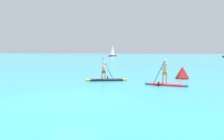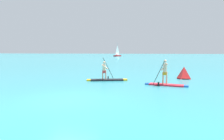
% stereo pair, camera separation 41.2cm
% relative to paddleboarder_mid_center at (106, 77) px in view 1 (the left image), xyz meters
% --- Properties ---
extents(ground, '(440.00, 440.00, 0.00)m').
position_rel_paddleboarder_mid_center_xyz_m(ground, '(0.06, -6.93, -0.29)').
color(ground, teal).
extents(paddleboarder_mid_center, '(3.29, 1.52, 1.94)m').
position_rel_paddleboarder_mid_center_xyz_m(paddleboarder_mid_center, '(0.00, 0.00, 0.00)').
color(paddleboarder_mid_center, black).
rests_on(paddleboarder_mid_center, ground).
extents(paddleboarder_far_right, '(2.98, 1.03, 1.86)m').
position_rel_paddleboarder_mid_center_xyz_m(paddleboarder_far_right, '(4.69, -1.29, 0.12)').
color(paddleboarder_far_right, red).
rests_on(paddleboarder_far_right, ground).
extents(race_marker_buoy, '(1.26, 1.26, 1.07)m').
position_rel_paddleboarder_mid_center_xyz_m(race_marker_buoy, '(6.28, 2.80, 0.17)').
color(race_marker_buoy, red).
rests_on(race_marker_buoy, ground).
extents(sailboat_left_horizon, '(2.92, 5.94, 6.77)m').
position_rel_paddleboarder_mid_center_xyz_m(sailboat_left_horizon, '(-18.25, 83.23, 0.55)').
color(sailboat_left_horizon, '#A51E1E').
rests_on(sailboat_left_horizon, ground).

